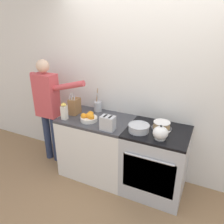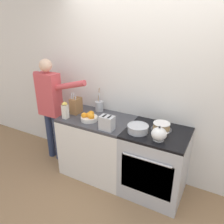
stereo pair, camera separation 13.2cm
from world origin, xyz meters
The scene contains 13 objects.
ground_plane centered at (0.00, 0.00, 0.00)m, with size 16.00×16.00×0.00m, color #93704C.
wall_back centered at (0.00, 0.68, 1.30)m, with size 8.00×0.04×2.60m.
counter_cabinet centered at (-0.62, 0.33, 0.44)m, with size 0.96×0.66×0.88m.
stove_range centered at (0.24, 0.33, 0.44)m, with size 0.76×0.69×0.88m.
layer_cake centered at (0.26, 0.41, 0.93)m, with size 0.25×0.25×0.09m.
tea_kettle centered at (0.31, 0.15, 0.96)m, with size 0.21×0.17×0.17m.
mixing_bowl centered at (0.03, 0.22, 0.93)m, with size 0.26×0.26×0.09m.
knife_block centered at (-0.97, 0.33, 1.00)m, with size 0.11×0.17×0.31m.
utensil_crock centered at (-0.72, 0.56, 0.96)m, with size 0.12×0.12×0.34m.
fruit_bowl centered at (-0.66, 0.21, 0.94)m, with size 0.22×0.22×0.12m.
toaster centered at (-0.32, 0.09, 0.97)m, with size 0.19×0.12×0.18m.
milk_carton centered at (-0.99, 0.12, 1.00)m, with size 0.07×0.07×0.24m.
person_baker centered at (-1.43, 0.31, 0.97)m, with size 0.92×0.20×1.62m.
Camera 1 is at (0.75, -2.02, 2.12)m, focal length 35.00 mm.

